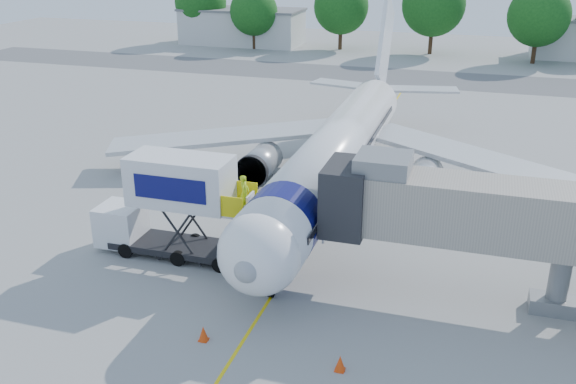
% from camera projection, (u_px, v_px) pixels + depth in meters
% --- Properties ---
extents(ground, '(160.00, 160.00, 0.00)m').
position_uv_depth(ground, '(322.00, 217.00, 38.35)').
color(ground, '#979794').
rests_on(ground, ground).
extents(guidance_line, '(0.15, 70.00, 0.01)m').
position_uv_depth(guidance_line, '(322.00, 217.00, 38.35)').
color(guidance_line, yellow).
rests_on(guidance_line, ground).
extents(taxiway_strip, '(120.00, 10.00, 0.01)m').
position_uv_depth(taxiway_strip, '(410.00, 78.00, 75.58)').
color(taxiway_strip, '#59595B').
rests_on(taxiway_strip, ground).
extents(aircraft, '(34.17, 37.73, 11.35)m').
position_uv_depth(aircraft, '(339.00, 150.00, 40.90)').
color(aircraft, white).
rests_on(aircraft, ground).
extents(jet_bridge, '(13.90, 3.20, 6.60)m').
position_uv_depth(jet_bridge, '(460.00, 211.00, 28.33)').
color(jet_bridge, '#A2988A').
rests_on(jet_bridge, ground).
extents(catering_hiloader, '(8.50, 2.44, 5.50)m').
position_uv_depth(catering_hiloader, '(171.00, 206.00, 32.82)').
color(catering_hiloader, black).
rests_on(catering_hiloader, ground).
extents(safety_cone_a, '(0.42, 0.42, 0.67)m').
position_uv_depth(safety_cone_a, '(340.00, 363.00, 24.72)').
color(safety_cone_a, '#DF3D0B').
rests_on(safety_cone_a, ground).
extents(safety_cone_b, '(0.42, 0.42, 0.67)m').
position_uv_depth(safety_cone_b, '(203.00, 334.00, 26.56)').
color(safety_cone_b, '#DF3D0B').
rests_on(safety_cone_b, ground).
extents(outbuilding_left, '(18.40, 8.40, 5.30)m').
position_uv_depth(outbuilding_left, '(242.00, 26.00, 98.21)').
color(outbuilding_left, beige).
rests_on(outbuilding_left, ground).
extents(tree_a, '(7.92, 7.92, 10.09)m').
position_uv_depth(tree_a, '(201.00, 2.00, 98.16)').
color(tree_a, '#382314').
rests_on(tree_a, ground).
extents(tree_b, '(6.93, 6.93, 8.84)m').
position_uv_depth(tree_b, '(254.00, 11.00, 92.91)').
color(tree_b, '#382314').
rests_on(tree_b, ground).
extents(tree_c, '(7.86, 7.86, 10.02)m').
position_uv_depth(tree_c, '(341.00, 7.00, 92.16)').
color(tree_c, '#382314').
rests_on(tree_c, ground).
extents(tree_d, '(8.72, 8.72, 11.12)m').
position_uv_depth(tree_d, '(434.00, 5.00, 88.31)').
color(tree_d, '#382314').
rests_on(tree_d, ground).
extents(tree_e, '(7.86, 7.86, 10.02)m').
position_uv_depth(tree_e, '(539.00, 16.00, 81.81)').
color(tree_e, '#382314').
rests_on(tree_e, ground).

